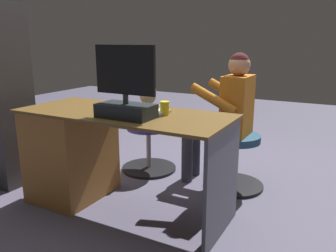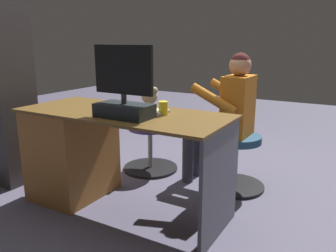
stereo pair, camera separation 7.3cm
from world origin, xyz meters
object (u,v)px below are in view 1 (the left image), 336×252
at_px(cup, 165,108).
at_px(monitor, 126,97).
at_px(keyboard, 137,110).
at_px(computer_mouse, 106,104).
at_px(visitor_chair, 235,157).
at_px(desk, 81,151).
at_px(teddy_bear, 149,107).
at_px(office_chair_teddy, 149,144).
at_px(tv_remote, 101,109).
at_px(person, 226,110).

bearing_deg(cup, monitor, 46.79).
height_order(keyboard, computer_mouse, computer_mouse).
xyz_separation_m(monitor, visitor_chair, (-0.47, -0.91, -0.61)).
relative_size(desk, visitor_chair, 3.02).
height_order(cup, teddy_bear, cup).
xyz_separation_m(desk, office_chair_teddy, (-0.16, -0.77, -0.13)).
bearing_deg(computer_mouse, tv_remote, 108.73).
relative_size(tv_remote, visitor_chair, 0.29).
height_order(teddy_bear, person, person).
xyz_separation_m(desk, keyboard, (-0.49, -0.08, 0.36)).
height_order(computer_mouse, office_chair_teddy, computer_mouse).
bearing_deg(person, monitor, 67.89).
relative_size(desk, tv_remote, 10.32).
xyz_separation_m(desk, monitor, (-0.55, 0.14, 0.49)).
bearing_deg(person, desk, 40.25).
xyz_separation_m(teddy_bear, visitor_chair, (-0.86, 0.01, -0.35)).
bearing_deg(office_chair_teddy, tv_remote, 95.80).
xyz_separation_m(keyboard, cup, (-0.24, 0.02, 0.04)).
relative_size(keyboard, tv_remote, 2.80).
xyz_separation_m(desk, visitor_chair, (-1.01, -0.78, -0.12)).
relative_size(teddy_bear, visitor_chair, 0.69).
relative_size(tv_remote, office_chair_teddy, 0.28).
xyz_separation_m(office_chair_teddy, teddy_bear, (0.00, -0.01, 0.36)).
xyz_separation_m(keyboard, person, (-0.43, -0.70, -0.09)).
relative_size(visitor_chair, person, 0.45).
bearing_deg(computer_mouse, desk, 27.12).
bearing_deg(keyboard, teddy_bear, -64.83).
bearing_deg(person, keyboard, 58.55).
distance_m(desk, tv_remote, 0.43).
bearing_deg(tv_remote, visitor_chair, -163.49).
xyz_separation_m(monitor, computer_mouse, (0.35, -0.24, -0.12)).
bearing_deg(desk, person, -139.75).
bearing_deg(cup, visitor_chair, -111.77).
bearing_deg(office_chair_teddy, computer_mouse, 93.53).
height_order(office_chair_teddy, person, person).
height_order(keyboard, office_chair_teddy, keyboard).
relative_size(monitor, tv_remote, 3.10).
bearing_deg(person, computer_mouse, 43.17).
bearing_deg(office_chair_teddy, keyboard, 115.56).
xyz_separation_m(desk, tv_remote, (-0.23, 0.01, 0.36)).
relative_size(desk, person, 1.35).
distance_m(teddy_bear, visitor_chair, 0.93).
distance_m(desk, visitor_chair, 1.28).
height_order(monitor, person, monitor).
relative_size(computer_mouse, person, 0.08).
xyz_separation_m(office_chair_teddy, visitor_chair, (-0.86, -0.01, 0.01)).
distance_m(keyboard, teddy_bear, 0.79).
height_order(monitor, keyboard, monitor).
height_order(desk, monitor, monitor).
distance_m(cup, person, 0.75).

